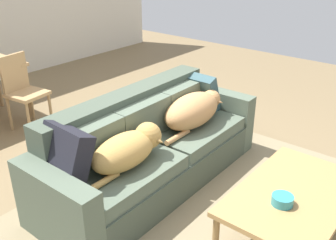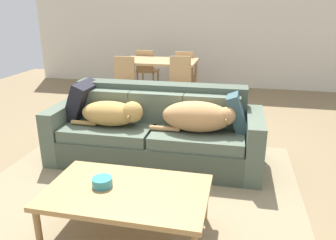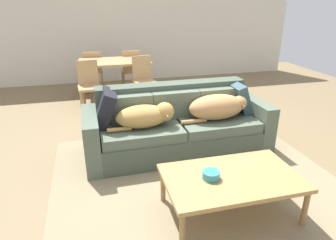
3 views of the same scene
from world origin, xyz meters
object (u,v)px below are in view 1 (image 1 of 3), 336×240
object	(u,v)px
dog_on_left_cushion	(129,149)
throw_pillow_by_right_arm	(200,92)
coffee_table	(294,196)
throw_pillow_by_left_arm	(64,157)
dog_on_right_cushion	(194,110)
bowl_on_coffee_table	(282,200)
dining_chair_near_right	(23,88)
couch	(149,150)

from	to	relation	value
dog_on_left_cushion	throw_pillow_by_right_arm	bearing A→B (deg)	9.25
coffee_table	throw_pillow_by_left_arm	bearing A→B (deg)	126.38
dog_on_right_cushion	throw_pillow_by_right_arm	xyz separation A→B (m)	(0.40, 0.20, 0.02)
dog_on_right_cushion	bowl_on_coffee_table	world-z (taller)	dog_on_right_cushion
dog_on_right_cushion	dining_chair_near_right	size ratio (longest dim) A/B	0.98
throw_pillow_by_right_arm	bowl_on_coffee_table	xyz separation A→B (m)	(-0.98, -1.42, -0.20)
throw_pillow_by_right_arm	coffee_table	world-z (taller)	throw_pillow_by_right_arm
dog_on_left_cushion	coffee_table	xyz separation A→B (m)	(0.56, -1.19, -0.23)
couch	bowl_on_coffee_table	xyz separation A→B (m)	(-0.07, -1.35, 0.10)
dog_on_left_cushion	throw_pillow_by_left_arm	bearing A→B (deg)	155.19
couch	coffee_table	world-z (taller)	couch
throw_pillow_by_left_arm	coffee_table	xyz separation A→B (m)	(1.03, -1.40, -0.29)
coffee_table	bowl_on_coffee_table	distance (m)	0.21
dog_on_right_cushion	bowl_on_coffee_table	xyz separation A→B (m)	(-0.58, -1.21, -0.18)
couch	dog_on_left_cushion	distance (m)	0.53
throw_pillow_by_right_arm	dog_on_right_cushion	bearing A→B (deg)	-152.84
coffee_table	dog_on_left_cushion	bearing A→B (deg)	115.11
throw_pillow_by_left_arm	throw_pillow_by_right_arm	size ratio (longest dim) A/B	1.09
coffee_table	bowl_on_coffee_table	size ratio (longest dim) A/B	7.85
dining_chair_near_right	throw_pillow_by_right_arm	bearing A→B (deg)	-70.95
couch	bowl_on_coffee_table	distance (m)	1.36
dog_on_left_cushion	couch	bearing A→B (deg)	21.27
bowl_on_coffee_table	dining_chair_near_right	distance (m)	3.33
dog_on_left_cushion	throw_pillow_by_right_arm	world-z (taller)	throw_pillow_by_right_arm
throw_pillow_by_left_arm	dining_chair_near_right	size ratio (longest dim) A/B	0.49
couch	throw_pillow_by_right_arm	xyz separation A→B (m)	(0.90, 0.06, 0.30)
bowl_on_coffee_table	dining_chair_near_right	size ratio (longest dim) A/B	0.17
throw_pillow_by_left_arm	bowl_on_coffee_table	distance (m)	1.64
couch	throw_pillow_by_right_arm	world-z (taller)	couch
dog_on_right_cushion	dining_chair_near_right	world-z (taller)	dining_chair_near_right
throw_pillow_by_left_arm	dining_chair_near_right	world-z (taller)	dining_chair_near_right
coffee_table	couch	bearing A→B (deg)	95.31
throw_pillow_by_right_arm	coffee_table	distance (m)	1.65
couch	throw_pillow_by_right_arm	bearing A→B (deg)	3.11
dog_on_right_cushion	throw_pillow_by_right_arm	distance (m)	0.45
dog_on_left_cushion	throw_pillow_by_left_arm	xyz separation A→B (m)	(-0.47, 0.21, 0.06)
dog_on_right_cushion	coffee_table	world-z (taller)	dog_on_right_cushion
dog_on_left_cushion	dining_chair_near_right	distance (m)	2.17
dog_on_right_cushion	couch	bearing A→B (deg)	163.49
throw_pillow_by_left_arm	bowl_on_coffee_table	size ratio (longest dim) A/B	2.87
throw_pillow_by_left_arm	throw_pillow_by_right_arm	world-z (taller)	throw_pillow_by_left_arm
throw_pillow_by_right_arm	couch	bearing A→B (deg)	-176.06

